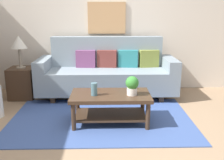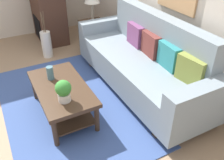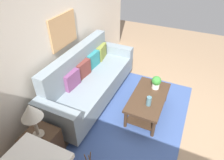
# 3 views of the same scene
# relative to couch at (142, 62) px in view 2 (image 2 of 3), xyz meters

# --- Properties ---
(ground_plane) EXTENTS (9.68, 9.68, 0.00)m
(ground_plane) POSITION_rel_couch_xyz_m (-0.10, -1.60, -0.43)
(ground_plane) COLOR #9E7F60
(area_rug) EXTENTS (2.63, 1.69, 0.01)m
(area_rug) POSITION_rel_couch_xyz_m (-0.10, -1.10, -0.43)
(area_rug) COLOR #3D5693
(area_rug) RESTS_ON ground_plane
(couch) EXTENTS (2.48, 0.84, 1.08)m
(couch) POSITION_rel_couch_xyz_m (0.00, 0.00, 0.00)
(couch) COLOR gray
(couch) RESTS_ON ground_plane
(throw_pillow_plum) EXTENTS (0.37, 0.14, 0.32)m
(throw_pillow_plum) POSITION_rel_couch_xyz_m (-0.39, 0.12, 0.25)
(throw_pillow_plum) COLOR #7A4270
(throw_pillow_plum) RESTS_ON couch
(throw_pillow_maroon) EXTENTS (0.37, 0.15, 0.32)m
(throw_pillow_maroon) POSITION_rel_couch_xyz_m (0.00, 0.12, 0.25)
(throw_pillow_maroon) COLOR brown
(throw_pillow_maroon) RESTS_ON couch
(throw_pillow_teal) EXTENTS (0.37, 0.15, 0.32)m
(throw_pillow_teal) POSITION_rel_couch_xyz_m (0.39, 0.12, 0.25)
(throw_pillow_teal) COLOR teal
(throw_pillow_teal) RESTS_ON couch
(throw_pillow_olive) EXTENTS (0.37, 0.17, 0.32)m
(throw_pillow_olive) POSITION_rel_couch_xyz_m (0.79, 0.12, 0.25)
(throw_pillow_olive) COLOR olive
(throw_pillow_olive) RESTS_ON couch
(coffee_table) EXTENTS (1.10, 0.60, 0.43)m
(coffee_table) POSITION_rel_couch_xyz_m (0.04, -1.22, -0.12)
(coffee_table) COLOR #422D1E
(coffee_table) RESTS_ON ground_plane
(tabletop_vase) EXTENTS (0.09, 0.09, 0.18)m
(tabletop_vase) POSITION_rel_couch_xyz_m (-0.18, -1.28, 0.09)
(tabletop_vase) COLOR slate
(tabletop_vase) RESTS_ON coffee_table
(potted_plant_tabletop) EXTENTS (0.18, 0.18, 0.26)m
(potted_plant_tabletop) POSITION_rel_couch_xyz_m (0.33, -1.27, 0.14)
(potted_plant_tabletop) COLOR white
(potted_plant_tabletop) RESTS_ON coffee_table
(side_table) EXTENTS (0.44, 0.44, 0.56)m
(side_table) POSITION_rel_couch_xyz_m (-1.54, -0.09, -0.15)
(side_table) COLOR #422D1E
(side_table) RESTS_ON ground_plane
(fireplace) EXTENTS (1.02, 0.58, 1.16)m
(fireplace) POSITION_rel_couch_xyz_m (-2.38, -0.69, 0.15)
(fireplace) COLOR #472D23
(fireplace) RESTS_ON ground_plane
(floor_vase) EXTENTS (0.18, 0.18, 0.48)m
(floor_vase) POSITION_rel_couch_xyz_m (-1.65, -0.97, -0.19)
(floor_vase) COLOR white
(floor_vase) RESTS_ON ground_plane
(floor_vase_branch_a) EXTENTS (0.02, 0.05, 0.36)m
(floor_vase_branch_a) POSITION_rel_couch_xyz_m (-1.63, -0.97, 0.23)
(floor_vase_branch_a) COLOR brown
(floor_vase_branch_a) RESTS_ON floor_vase
(floor_vase_branch_b) EXTENTS (0.05, 0.04, 0.36)m
(floor_vase_branch_b) POSITION_rel_couch_xyz_m (-1.66, -0.96, 0.23)
(floor_vase_branch_b) COLOR brown
(floor_vase_branch_b) RESTS_ON floor_vase
(floor_vase_branch_c) EXTENTS (0.03, 0.01, 0.36)m
(floor_vase_branch_c) POSITION_rel_couch_xyz_m (-1.66, -0.99, 0.23)
(floor_vase_branch_c) COLOR brown
(floor_vase_branch_c) RESTS_ON floor_vase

